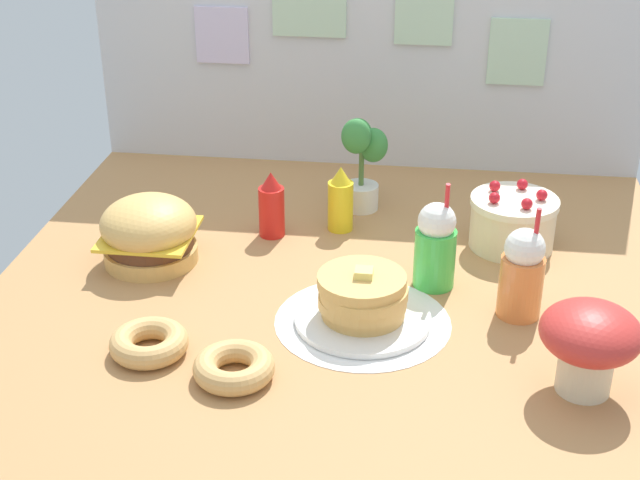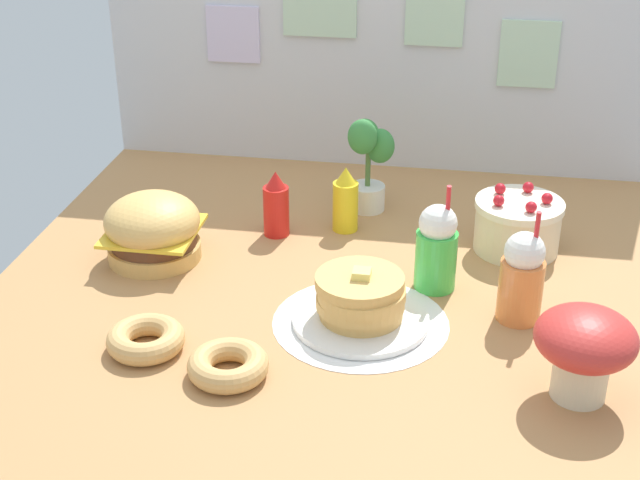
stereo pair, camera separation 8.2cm
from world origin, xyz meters
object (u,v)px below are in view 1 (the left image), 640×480
Objects in this scene: burger at (149,232)px; orange_float_cup at (522,274)px; cream_soda_cup at (435,245)px; pancake_stack at (363,301)px; mustard_bottle at (340,201)px; mushroom_stool at (589,340)px; ketchup_bottle at (272,206)px; donut_pink_glaze at (149,342)px; donut_chocolate at (234,367)px; layer_cake at (513,222)px; potted_plant at (362,160)px.

orange_float_cup is (1.06, -0.17, 0.03)m from burger.
cream_soda_cup and orange_float_cup have the same top height.
mustard_bottle is at bearing 102.26° from pancake_stack.
ketchup_bottle is at bearing 140.78° from mushroom_stool.
orange_float_cup is (0.73, -0.39, 0.03)m from ketchup_bottle.
donut_pink_glaze is (-0.92, -0.30, -0.09)m from orange_float_cup.
donut_pink_glaze is 1.00× the size of donut_chocolate.
ketchup_bottle reaches higher than layer_cake.
pancake_stack is at bearing 45.55° from donut_chocolate.
donut_chocolate is at bearing -151.39° from orange_float_cup.
ketchup_bottle is 0.67× the size of cream_soda_cup.
mustard_bottle is at bearing 18.60° from ketchup_bottle.
cream_soda_cup reaches higher than mustard_bottle.
potted_plant is (0.44, 0.92, 0.14)m from donut_pink_glaze.
layer_cake reaches higher than pancake_stack.
pancake_stack is 0.42m from orange_float_cup.
ketchup_bottle is (-0.74, -0.02, 0.02)m from layer_cake.
mustard_bottle is 0.91× the size of mushroom_stool.
potted_plant reaches higher than ketchup_bottle.
orange_float_cup is at bearing -30.63° from cream_soda_cup.
potted_plant is (0.05, 0.16, 0.07)m from mustard_bottle.
donut_chocolate is at bearing -132.16° from cream_soda_cup.
donut_chocolate is at bearing -134.45° from pancake_stack.
burger is 0.74m from potted_plant.
cream_soda_cup is 0.57m from mushroom_stool.
potted_plant is (0.58, 0.45, 0.08)m from burger.
ketchup_bottle reaches higher than donut_chocolate.
mustard_bottle is 1.08× the size of donut_pink_glaze.
cream_soda_cup is at bearing -2.42° from burger.
potted_plant is (0.26, 0.23, 0.07)m from ketchup_bottle.
pancake_stack is at bearing -77.74° from mustard_bottle.
orange_float_cup reaches higher than mustard_bottle.
donut_pink_glaze is at bearing -115.81° from potted_plant.
donut_chocolate is at bearing -86.72° from ketchup_bottle.
pancake_stack is at bearing -55.62° from ketchup_bottle.
burger is at bearing 158.27° from pancake_stack.
donut_pink_glaze is 1.03m from potted_plant.
potted_plant is (0.21, 0.99, 0.14)m from donut_chocolate.
pancake_stack is 0.58m from ketchup_bottle.
ketchup_bottle is 0.22m from mustard_bottle.
orange_float_cup is at bearing 18.08° from donut_pink_glaze.
donut_chocolate is (-0.69, -0.78, -0.05)m from layer_cake.
mushroom_stool reaches higher than ketchup_bottle.
donut_pink_glaze is (-0.51, -0.21, -0.03)m from pancake_stack.
donut_chocolate is 0.83m from mushroom_stool.
mustard_bottle is 0.85m from donut_pink_glaze.
cream_soda_cup is at bearing -26.42° from ketchup_bottle.
donut_chocolate is (-0.69, -0.38, -0.09)m from orange_float_cup.
potted_plant is 1.11m from mushroom_stool.
burger reaches higher than donut_pink_glaze.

